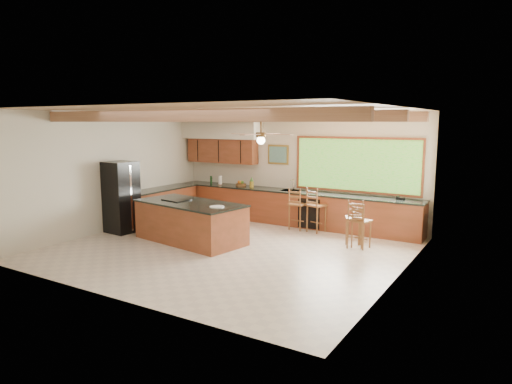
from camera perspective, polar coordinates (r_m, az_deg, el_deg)
The scene contains 9 objects.
ground at distance 10.04m, azimuth -3.35°, elevation -7.15°, with size 7.20×7.20×0.00m, color beige.
room_shell at distance 10.30m, azimuth -2.17°, elevation 5.77°, with size 7.27×6.54×3.02m.
counter_run at distance 12.43m, azimuth 0.12°, elevation -1.84°, with size 7.12×3.10×1.22m.
island at distance 10.69m, azimuth -8.20°, elevation -3.69°, with size 2.80×1.63×0.94m.
refrigerator at distance 11.88m, azimuth -16.48°, elevation -0.61°, with size 0.74×0.72×1.78m.
bar_stool_a at distance 11.69m, azimuth 5.08°, elevation -1.62°, with size 0.39×0.39×1.10m.
bar_stool_b at distance 11.46m, azimuth 7.45°, elevation -1.75°, with size 0.50×0.50×1.14m.
bar_stool_c at distance 10.20m, azimuth 12.95°, elevation -3.66°, with size 0.43×0.43×1.01m.
bar_stool_d at distance 10.24m, azimuth 12.10°, elevation -3.32°, with size 0.52×0.52×1.08m.
Camera 1 is at (5.50, -7.94, 2.75)m, focal length 32.00 mm.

